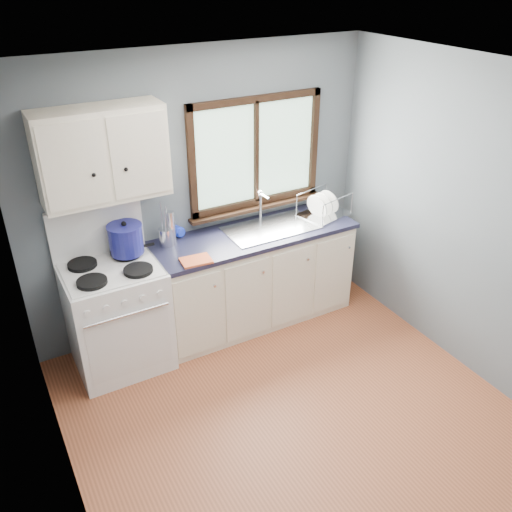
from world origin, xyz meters
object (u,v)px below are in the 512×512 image
skillet (125,250)px  thermos (171,228)px  gas_range (117,314)px  base_cabinets (254,281)px  sink (271,234)px  dish_rack (323,209)px  utensil_crock (166,237)px  stockpot (126,239)px

skillet → thermos: thermos is taller
gas_range → base_cabinets: gas_range is taller
sink → dish_rack: 0.59m
skillet → utensil_crock: bearing=8.1°
thermos → dish_rack: (1.47, -0.15, -0.09)m
base_cabinets → dish_rack: 0.95m
gas_range → stockpot: (0.19, 0.14, 0.59)m
base_cabinets → dish_rack: dish_rack is taller
gas_range → base_cabinets: (1.31, 0.02, -0.08)m
skillet → dish_rack: 1.89m
dish_rack → base_cabinets: bearing=165.6°
sink → base_cabinets: bearing=179.9°
stockpot → thermos: size_ratio=1.07×
stockpot → thermos: bearing=4.4°
base_cabinets → utensil_crock: utensil_crock is taller
thermos → base_cabinets: bearing=-11.7°
sink → skillet: sink is taller
stockpot → thermos: 0.40m
skillet → stockpot: stockpot is taller
gas_range → utensil_crock: 0.76m
skillet → stockpot: size_ratio=1.16×
sink → thermos: (-0.90, 0.15, 0.21)m
utensil_crock → stockpot: bearing=-174.6°
sink → utensil_crock: bearing=170.9°
base_cabinets → thermos: bearing=168.3°
sink → dish_rack: size_ratio=1.61×
skillet → thermos: size_ratio=1.24×
base_cabinets → dish_rack: bearing=0.2°
base_cabinets → utensil_crock: (-0.77, 0.15, 0.59)m
gas_range → utensil_crock: size_ratio=3.44×
skillet → gas_range: bearing=-137.0°
gas_range → sink: bearing=0.7°
dish_rack → stockpot: bearing=161.8°
thermos → gas_range: bearing=-164.2°
sink → skillet: size_ratio=2.25×
stockpot → utensil_crock: utensil_crock is taller
utensil_crock → thermos: bearing=-2.4°
utensil_crock → dish_rack: 1.53m
sink → stockpot: bearing=174.8°
stockpot → skillet: bearing=155.9°
sink → utensil_crock: (-0.95, 0.15, 0.14)m
sink → thermos: bearing=170.5°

